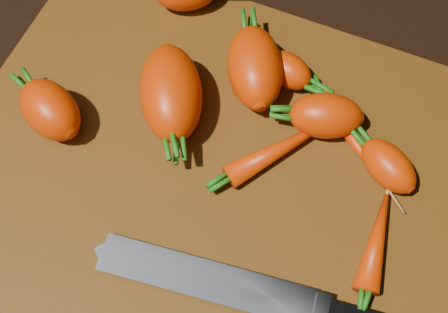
% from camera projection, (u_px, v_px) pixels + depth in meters
% --- Properties ---
extents(ground, '(2.00, 2.00, 0.01)m').
position_uv_depth(ground, '(220.00, 181.00, 0.59)').
color(ground, black).
extents(cutting_board, '(0.50, 0.40, 0.01)m').
position_uv_depth(cutting_board, '(220.00, 177.00, 0.58)').
color(cutting_board, brown).
rests_on(cutting_board, ground).
extents(carrot_1, '(0.08, 0.07, 0.05)m').
position_uv_depth(carrot_1, '(50.00, 110.00, 0.58)').
color(carrot_1, '#F13A04').
rests_on(carrot_1, cutting_board).
extents(carrot_2, '(0.10, 0.12, 0.06)m').
position_uv_depth(carrot_2, '(171.00, 93.00, 0.58)').
color(carrot_2, '#F13A04').
rests_on(carrot_2, cutting_board).
extents(carrot_3, '(0.09, 0.11, 0.05)m').
position_uv_depth(carrot_3, '(255.00, 67.00, 0.60)').
color(carrot_3, '#F13A04').
rests_on(carrot_3, cutting_board).
extents(carrot_4, '(0.08, 0.06, 0.04)m').
position_uv_depth(carrot_4, '(326.00, 116.00, 0.58)').
color(carrot_4, '#F13A04').
rests_on(carrot_4, cutting_board).
extents(carrot_5, '(0.06, 0.05, 0.03)m').
position_uv_depth(carrot_5, '(288.00, 70.00, 0.61)').
color(carrot_5, '#F13A04').
rests_on(carrot_5, cutting_board).
extents(carrot_6, '(0.07, 0.06, 0.04)m').
position_uv_depth(carrot_6, '(388.00, 166.00, 0.56)').
color(carrot_6, '#F13A04').
rests_on(carrot_6, cutting_board).
extents(carrot_7, '(0.09, 0.10, 0.02)m').
position_uv_depth(carrot_7, '(280.00, 149.00, 0.58)').
color(carrot_7, '#F13A04').
rests_on(carrot_7, cutting_board).
extents(carrot_8, '(0.10, 0.09, 0.02)m').
position_uv_depth(carrot_8, '(355.00, 142.00, 0.58)').
color(carrot_8, '#F13A04').
rests_on(carrot_8, cutting_board).
extents(carrot_9, '(0.03, 0.09, 0.02)m').
position_uv_depth(carrot_9, '(376.00, 241.00, 0.54)').
color(carrot_9, '#F13A04').
rests_on(carrot_9, cutting_board).
extents(knife, '(0.31, 0.07, 0.02)m').
position_uv_depth(knife, '(227.00, 285.00, 0.52)').
color(knife, gray).
rests_on(knife, cutting_board).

